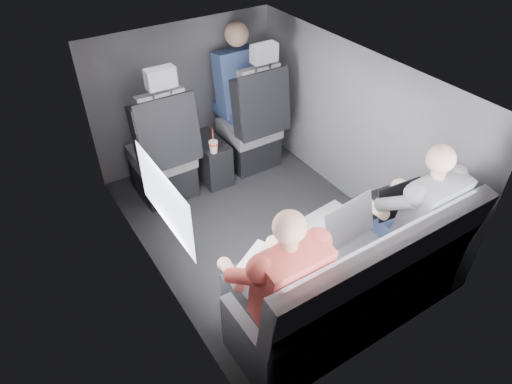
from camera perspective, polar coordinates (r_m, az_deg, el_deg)
floor at (r=3.79m, az=0.67°, el=-4.62°), size 2.60×2.60×0.00m
ceiling at (r=3.05m, az=0.85°, el=14.44°), size 2.60×2.60×0.00m
panel_left at (r=3.07m, az=-13.45°, el=-1.33°), size 0.02×2.60×1.35m
panel_right at (r=3.87m, az=12.06°, el=7.81°), size 0.02×2.60×1.35m
panel_front at (r=4.37m, az=-8.85°, el=11.86°), size 1.80×0.02×1.35m
panel_back at (r=2.65m, az=16.61°, el=-9.64°), size 1.80×0.02×1.35m
side_window at (r=2.71m, az=-11.38°, el=-0.88°), size 0.02×0.75×0.42m
seatbelt at (r=4.01m, az=0.88°, el=11.82°), size 0.35×0.11×0.59m
front_seat_left at (r=3.99m, az=-11.43°, el=4.24°), size 0.52×0.58×1.26m
front_seat_right at (r=4.33m, az=-0.42°, el=7.89°), size 0.52×0.58×1.26m
center_console at (r=4.28m, az=-5.81°, el=4.12°), size 0.24×0.48×0.41m
rear_bench at (r=3.01m, az=12.09°, el=-11.68°), size 1.60×0.57×0.92m
soda_cup at (r=3.97m, az=-5.34°, el=5.70°), size 0.08×0.08×0.24m
laptop_white at (r=2.65m, az=1.38°, el=-8.86°), size 0.38×0.41×0.23m
laptop_silver at (r=2.93m, az=9.98°, el=-3.80°), size 0.42×0.39×0.28m
laptop_black at (r=3.19m, az=16.04°, el=-1.12°), size 0.36×0.33×0.24m
passenger_rear_left at (r=2.58m, az=2.34°, el=-11.19°), size 0.48×0.60×1.19m
passenger_rear_right at (r=3.15m, az=18.64°, el=-2.61°), size 0.48×0.61×1.19m
passenger_front_right at (r=4.36m, az=-2.26°, el=13.43°), size 0.43×0.43×0.90m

